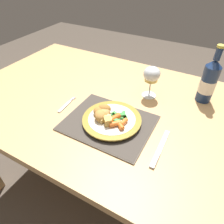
% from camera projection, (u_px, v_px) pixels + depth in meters
% --- Properties ---
extents(ground_plane, '(6.00, 6.00, 0.00)m').
position_uv_depth(ground_plane, '(116.00, 187.00, 1.42)').
color(ground_plane, '#4C4238').
extents(dining_table, '(1.57, 0.91, 0.74)m').
position_uv_depth(dining_table, '(118.00, 116.00, 1.00)').
color(dining_table, tan).
rests_on(dining_table, ground).
extents(placemat, '(0.36, 0.29, 0.01)m').
position_uv_depth(placemat, '(109.00, 123.00, 0.84)').
color(placemat, brown).
rests_on(placemat, dining_table).
extents(dinner_plate, '(0.25, 0.25, 0.02)m').
position_uv_depth(dinner_plate, '(112.00, 120.00, 0.83)').
color(dinner_plate, silver).
rests_on(dinner_plate, placemat).
extents(breaded_croquettes, '(0.09, 0.11, 0.04)m').
position_uv_depth(breaded_croquettes, '(102.00, 112.00, 0.83)').
color(breaded_croquettes, '#A87033').
rests_on(breaded_croquettes, dinner_plate).
extents(green_beans_pile, '(0.08, 0.08, 0.02)m').
position_uv_depth(green_beans_pile, '(120.00, 116.00, 0.82)').
color(green_beans_pile, '#338438').
rests_on(green_beans_pile, dinner_plate).
extents(glazed_carrots, '(0.08, 0.08, 0.02)m').
position_uv_depth(glazed_carrots, '(117.00, 121.00, 0.80)').
color(glazed_carrots, orange).
rests_on(glazed_carrots, dinner_plate).
extents(fork, '(0.02, 0.13, 0.01)m').
position_uv_depth(fork, '(66.00, 105.00, 0.93)').
color(fork, silver).
rests_on(fork, dining_table).
extents(table_knife, '(0.02, 0.20, 0.01)m').
position_uv_depth(table_knife, '(159.00, 151.00, 0.72)').
color(table_knife, silver).
rests_on(table_knife, dining_table).
extents(wine_glass, '(0.08, 0.08, 0.16)m').
position_uv_depth(wine_glass, '(152.00, 76.00, 0.93)').
color(wine_glass, silver).
rests_on(wine_glass, dining_table).
extents(bottle, '(0.07, 0.07, 0.27)m').
position_uv_depth(bottle, '(209.00, 81.00, 0.91)').
color(bottle, navy).
rests_on(bottle, dining_table).
extents(roast_potatoes, '(0.06, 0.06, 0.03)m').
position_uv_depth(roast_potatoes, '(107.00, 120.00, 0.80)').
color(roast_potatoes, gold).
rests_on(roast_potatoes, dinner_plate).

